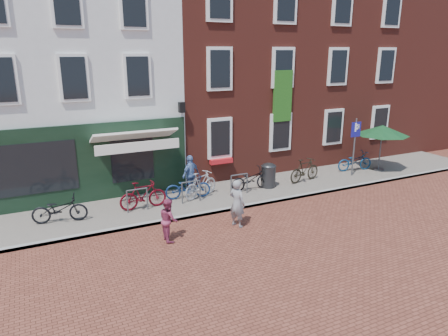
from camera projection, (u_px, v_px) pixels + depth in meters
name	position (u px, v px, depth m)	size (l,w,h in m)	color
ground	(242.00, 209.00, 14.64)	(80.00, 80.00, 0.00)	brown
sidewalk	(247.00, 191.00, 16.34)	(24.00, 3.00, 0.10)	slate
building_stucco	(63.00, 75.00, 17.35)	(8.00, 8.00, 9.00)	silver
building_brick_mid	(212.00, 61.00, 20.14)	(6.00, 8.00, 10.00)	maroon
building_brick_right	(310.00, 60.00, 22.65)	(6.00, 8.00, 10.00)	maroon
filler_right	(393.00, 67.00, 25.51)	(7.00, 8.00, 9.00)	maroon
litter_bin	(268.00, 174.00, 16.56)	(0.59, 0.59, 1.08)	#2D2D2F
parking_sign	(355.00, 138.00, 17.78)	(0.50, 0.07, 2.58)	#4C4C4F
parasol	(383.00, 128.00, 18.51)	(2.39, 2.39, 2.23)	#4C4C4F
woman	(237.00, 203.00, 12.99)	(0.58, 0.38, 1.58)	gray
boy	(169.00, 220.00, 12.08)	(0.64, 0.50, 1.31)	#8D3251
cafe_person	(191.00, 174.00, 15.80)	(0.90, 0.37, 1.54)	#6081BB
bicycle_0	(60.00, 209.00, 13.15)	(0.60, 1.73, 0.91)	black
bicycle_1	(143.00, 195.00, 14.28)	(0.47, 1.68, 1.01)	#500710
bicycle_2	(188.00, 187.00, 15.32)	(0.60, 1.73, 0.91)	navy
bicycle_3	(201.00, 184.00, 15.43)	(0.47, 1.68, 1.01)	#A0A0A3
bicycle_4	(251.00, 179.00, 16.24)	(0.60, 1.73, 0.91)	black
bicycle_5	(305.00, 170.00, 17.28)	(0.47, 1.68, 1.01)	black
bicycle_6	(355.00, 161.00, 18.89)	(0.60, 1.73, 0.91)	navy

